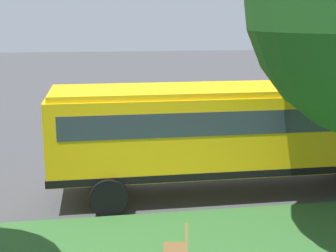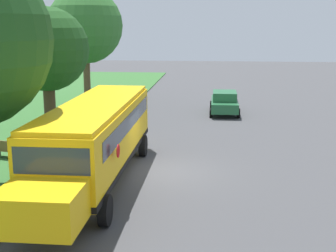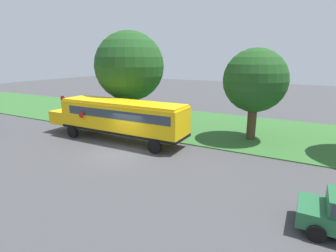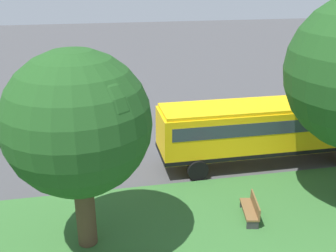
% 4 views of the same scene
% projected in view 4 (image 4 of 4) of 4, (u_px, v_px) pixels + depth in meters
% --- Properties ---
extents(ground_plane, '(120.00, 120.00, 0.00)m').
position_uv_depth(ground_plane, '(218.00, 144.00, 22.58)').
color(ground_plane, '#424244').
extents(school_bus, '(2.84, 12.42, 3.16)m').
position_uv_depth(school_bus, '(267.00, 127.00, 19.91)').
color(school_bus, yellow).
rests_on(school_bus, ground).
extents(oak_tree_roadside_mid, '(4.84, 4.84, 7.14)m').
position_uv_depth(oak_tree_roadside_mid, '(80.00, 122.00, 12.48)').
color(oak_tree_roadside_mid, '#4C3826').
rests_on(oak_tree_roadside_mid, ground).
extents(park_bench, '(1.67, 0.81, 0.92)m').
position_uv_depth(park_bench, '(251.00, 209.00, 15.57)').
color(park_bench, brown).
rests_on(park_bench, ground).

